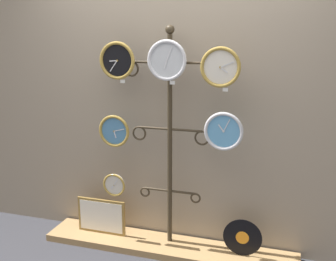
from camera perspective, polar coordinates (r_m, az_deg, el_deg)
name	(u,v)px	position (r m, az deg, el deg)	size (l,w,h in m)	color
shop_wall	(175,86)	(3.32, 1.08, 6.40)	(4.40, 0.04, 2.80)	gray
low_shelf	(168,247)	(3.56, -0.05, -16.51)	(2.20, 0.36, 0.06)	#9E7A4C
display_stand	(170,180)	(3.36, 0.26, -7.21)	(0.79, 0.44, 1.90)	#382D1E
clock_top_left	(117,61)	(3.22, -7.37, 10.03)	(0.30, 0.04, 0.30)	black
clock_top_center	(167,60)	(3.04, -0.15, 10.15)	(0.31, 0.04, 0.31)	silver
clock_top_right	(220,67)	(2.94, 7.62, 9.09)	(0.30, 0.04, 0.30)	silver
clock_middle_left	(114,131)	(3.30, -7.80, -0.08)	(0.27, 0.04, 0.27)	#4C84B2
clock_middle_right	(224,131)	(3.00, 8.07, -0.11)	(0.30, 0.04, 0.30)	#60A8DB
clock_bottom_left	(114,185)	(3.45, -7.80, -7.82)	(0.20, 0.04, 0.20)	silver
vinyl_record	(242,238)	(3.36, 10.74, -15.02)	(0.32, 0.01, 0.32)	black
picture_frame	(101,216)	(3.69, -9.65, -12.17)	(0.46, 0.02, 0.32)	olive
price_tag_upper	(123,81)	(3.21, -6.61, 7.11)	(0.04, 0.00, 0.03)	white
price_tag_mid	(172,83)	(3.04, 0.62, 6.97)	(0.04, 0.00, 0.03)	white
price_tag_lower	(225,90)	(2.95, 8.31, 5.90)	(0.04, 0.00, 0.03)	white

